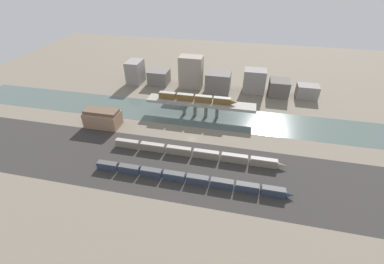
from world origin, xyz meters
TOP-DOWN VIEW (x-y plane):
  - ground_plane at (0.00, 0.00)m, footprint 400.00×400.00m
  - railbed_yard at (0.00, -24.00)m, footprint 280.00×42.00m
  - river_water at (0.00, 25.37)m, footprint 320.00×27.67m
  - bridge at (0.00, 25.37)m, footprint 66.41×9.30m
  - train_on_bridge at (-2.68, 25.37)m, footprint 48.14×3.15m
  - train_yard_near at (5.59, -32.01)m, footprint 88.62×3.11m
  - train_yard_mid at (4.75, -14.25)m, footprint 86.75×2.74m
  - warehouse_building at (-53.82, 2.26)m, footprint 20.05×10.87m
  - city_block_far_left at (-59.50, 65.86)m, footprint 10.84×15.01m
  - city_block_left at (-40.98, 67.78)m, footprint 15.13×13.32m
  - city_block_center at (-15.14, 66.87)m, footprint 17.10×10.72m
  - city_block_right at (5.87, 63.23)m, footprint 17.50×14.50m
  - city_block_far_right at (31.54, 68.08)m, footprint 15.52×11.45m
  - city_block_tall at (49.16, 66.26)m, footprint 13.68×13.89m
  - city_block_low at (68.64, 66.93)m, footprint 14.51×9.84m

SIDE VIEW (x-z plane):
  - ground_plane at x=0.00m, z-range 0.00..0.00m
  - river_water at x=0.00m, z-range 0.00..0.01m
  - railbed_yard at x=0.00m, z-range 0.00..0.01m
  - train_yard_near at x=5.59m, z-range -0.03..3.70m
  - train_yard_mid at x=4.75m, z-range -0.03..4.14m
  - city_block_low at x=68.64m, z-range 0.00..9.04m
  - warehouse_building at x=-53.82m, z-range -0.25..10.10m
  - city_block_left at x=-40.98m, z-range 0.00..10.60m
  - city_block_tall at x=49.16m, z-range 0.00..11.34m
  - city_block_right at x=5.87m, z-range 0.00..14.44m
  - city_block_far_right at x=31.54m, z-range 0.00..16.82m
  - bridge at x=0.00m, z-range 3.55..13.51m
  - city_block_far_left at x=-59.50m, z-range 0.00..17.21m
  - city_block_center at x=-15.14m, z-range 0.00..23.59m
  - train_on_bridge at x=-2.68m, z-range 9.92..13.97m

